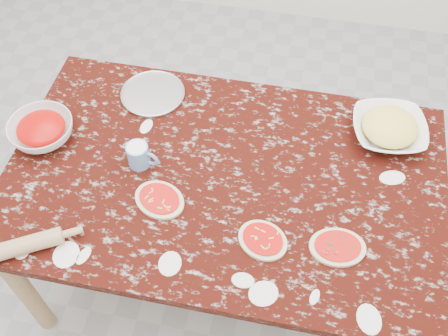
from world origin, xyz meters
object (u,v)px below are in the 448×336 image
at_px(cheese_bowl, 388,130).
at_px(rolling_pin, 18,247).
at_px(pizza_tray, 153,94).
at_px(worktable, 224,189).
at_px(flour_mug, 139,155).
at_px(sauce_bowl, 42,131).

distance_m(cheese_bowl, rolling_pin, 1.39).
distance_m(pizza_tray, rolling_pin, 0.81).
distance_m(worktable, flour_mug, 0.34).
bearing_deg(pizza_tray, sauce_bowl, -138.90).
height_order(worktable, flour_mug, flour_mug).
height_order(worktable, sauce_bowl, sauce_bowl).
distance_m(worktable, cheese_bowl, 0.67).
xyz_separation_m(cheese_bowl, rolling_pin, (-1.17, -0.75, -0.01)).
height_order(worktable, cheese_bowl, cheese_bowl).
distance_m(pizza_tray, sauce_bowl, 0.46).
relative_size(worktable, pizza_tray, 6.23).
distance_m(cheese_bowl, flour_mug, 0.94).
bearing_deg(worktable, cheese_bowl, 28.62).
height_order(sauce_bowl, rolling_pin, sauce_bowl).
bearing_deg(flour_mug, rolling_pin, -123.20).
xyz_separation_m(worktable, pizza_tray, (-0.37, 0.34, 0.09)).
bearing_deg(rolling_pin, worktable, 36.07).
xyz_separation_m(flour_mug, rolling_pin, (-0.28, -0.43, -0.02)).
height_order(pizza_tray, cheese_bowl, cheese_bowl).
distance_m(worktable, sauce_bowl, 0.73).
height_order(cheese_bowl, flour_mug, flour_mug).
xyz_separation_m(worktable, rolling_pin, (-0.59, -0.43, 0.11)).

